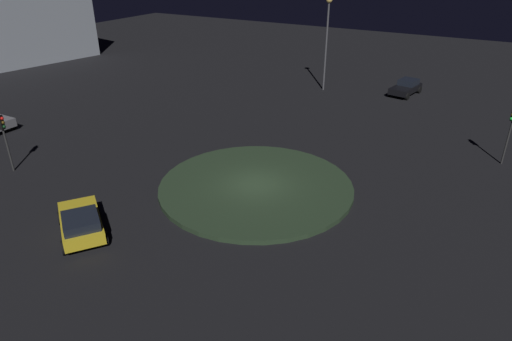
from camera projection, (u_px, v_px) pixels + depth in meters
The scene contains 7 objects.
ground_plane at pixel (256, 188), 27.14m from camera, with size 119.96×119.96×0.00m, color black.
roundabout_island at pixel (256, 186), 27.08m from camera, with size 11.66×11.66×0.27m, color #263823.
car_black at pixel (406, 87), 44.18m from camera, with size 2.61×4.33×1.43m.
car_yellow at pixel (81, 222), 22.36m from camera, with size 4.32×3.84×1.46m.
traffic_light_southwest at pixel (511, 125), 28.98m from camera, with size 0.39×0.38×3.93m.
traffic_light_east at pixel (4, 132), 28.07m from camera, with size 0.39×0.36×3.79m.
streetlamp_south at pixel (327, 27), 43.26m from camera, with size 0.60×0.60×8.97m.
Camera 1 is at (-11.79, 20.70, 13.04)m, focal length 31.51 mm.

